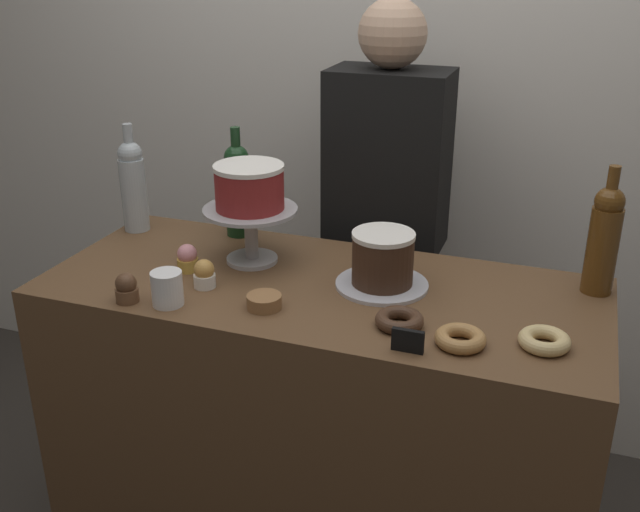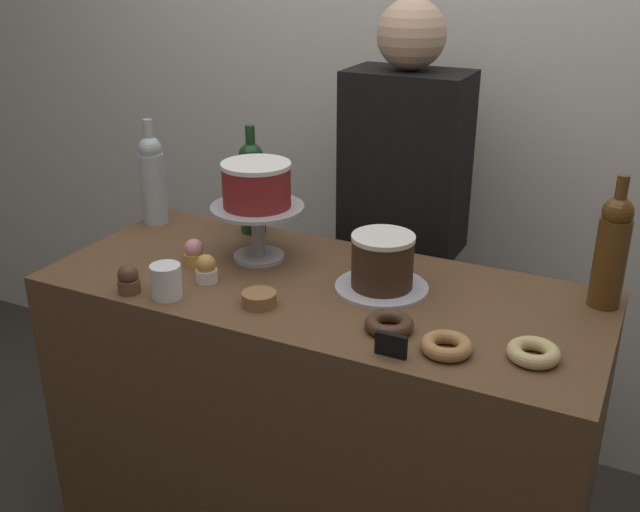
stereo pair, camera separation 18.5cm
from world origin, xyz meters
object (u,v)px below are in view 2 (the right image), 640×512
object	(u,v)px
cupcake_caramel	(206,269)
cake_stand_pedestal	(258,223)
wine_bottle_clear	(153,178)
cupcake_strawberry	(194,253)
price_sign_chalkboard	(391,345)
donut_chocolate	(389,324)
white_layer_cake	(257,184)
donut_glazed	(533,353)
wine_bottle_green	(252,186)
cookie_stack	(259,299)
donut_maple	(446,346)
chocolate_round_cake	(383,261)
cupcake_chocolate	(129,279)
coffee_cup_ceramic	(166,281)
barista_figure	(401,250)
wine_bottle_amber	(612,250)

from	to	relation	value
cupcake_caramel	cake_stand_pedestal	bearing A→B (deg)	76.87
wine_bottle_clear	cupcake_strawberry	world-z (taller)	wine_bottle_clear
price_sign_chalkboard	donut_chocolate	bearing A→B (deg)	113.16
white_layer_cake	donut_glazed	distance (m)	0.84
wine_bottle_green	cookie_stack	bearing A→B (deg)	-57.50
donut_maple	donut_glazed	bearing A→B (deg)	17.22
chocolate_round_cake	donut_maple	xyz separation A→B (m)	(0.24, -0.23, -0.06)
chocolate_round_cake	donut_glazed	world-z (taller)	chocolate_round_cake
white_layer_cake	donut_chocolate	xyz separation A→B (m)	(0.47, -0.23, -0.20)
cake_stand_pedestal	donut_maple	bearing A→B (deg)	-23.10
cupcake_strawberry	cookie_stack	xyz separation A→B (m)	(0.28, -0.13, -0.02)
cupcake_chocolate	coffee_cup_ceramic	distance (m)	0.10
barista_figure	cookie_stack	bearing A→B (deg)	-99.30
cupcake_caramel	donut_maple	xyz separation A→B (m)	(0.66, -0.07, -0.02)
cupcake_strawberry	price_sign_chalkboard	distance (m)	0.69
donut_maple	price_sign_chalkboard	distance (m)	0.12
wine_bottle_amber	wine_bottle_green	bearing A→B (deg)	177.08
cupcake_strawberry	donut_glazed	size ratio (longest dim) A/B	0.66
wine_bottle_clear	donut_glazed	xyz separation A→B (m)	(1.22, -0.31, -0.13)
cupcake_caramel	cupcake_strawberry	xyz separation A→B (m)	(-0.09, 0.07, 0.00)
cake_stand_pedestal	donut_chocolate	xyz separation A→B (m)	(0.47, -0.23, -0.09)
donut_chocolate	donut_glazed	size ratio (longest dim) A/B	1.00
cake_stand_pedestal	coffee_cup_ceramic	bearing A→B (deg)	-104.65
donut_maple	wine_bottle_clear	bearing A→B (deg)	160.73
donut_maple	coffee_cup_ceramic	world-z (taller)	coffee_cup_ceramic
donut_chocolate	price_sign_chalkboard	distance (m)	0.11
coffee_cup_ceramic	donut_glazed	bearing A→B (deg)	6.41
donut_glazed	coffee_cup_ceramic	bearing A→B (deg)	-173.59
wine_bottle_amber	cupcake_caramel	xyz separation A→B (m)	(-0.93, -0.31, -0.11)
cupcake_chocolate	cupcake_strawberry	size ratio (longest dim) A/B	1.00
cupcake_strawberry	price_sign_chalkboard	size ratio (longest dim) A/B	1.06
wine_bottle_amber	cupcake_chocolate	distance (m)	1.17
cupcake_chocolate	donut_chocolate	xyz separation A→B (m)	(0.65, 0.10, -0.02)
wine_bottle_green	wine_bottle_clear	bearing A→B (deg)	-167.38
cake_stand_pedestal	wine_bottle_green	distance (m)	0.22
cookie_stack	price_sign_chalkboard	size ratio (longest dim) A/B	1.20
chocolate_round_cake	barista_figure	distance (m)	0.52
chocolate_round_cake	cupcake_strawberry	xyz separation A→B (m)	(-0.51, -0.08, -0.04)
cake_stand_pedestal	cupcake_chocolate	distance (m)	0.38
white_layer_cake	cupcake_strawberry	distance (m)	0.25
wine_bottle_green	price_sign_chalkboard	size ratio (longest dim) A/B	4.65
wine_bottle_clear	donut_glazed	bearing A→B (deg)	-14.40
wine_bottle_green	donut_maple	world-z (taller)	wine_bottle_green
wine_bottle_clear	donut_maple	world-z (taller)	wine_bottle_clear
donut_chocolate	donut_maple	bearing A→B (deg)	-14.51
cake_stand_pedestal	cupcake_strawberry	xyz separation A→B (m)	(-0.13, -0.11, -0.07)
donut_glazed	cupcake_strawberry	bearing A→B (deg)	174.10
donut_chocolate	coffee_cup_ceramic	bearing A→B (deg)	-171.56
cupcake_chocolate	donut_maple	world-z (taller)	cupcake_chocolate
chocolate_round_cake	wine_bottle_amber	bearing A→B (deg)	16.88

